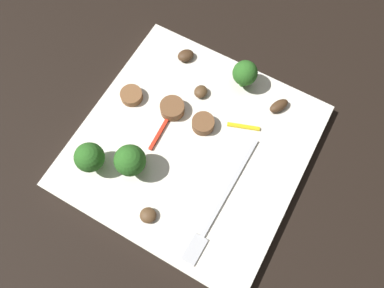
{
  "coord_description": "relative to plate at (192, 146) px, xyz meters",
  "views": [
    {
      "loc": [
        0.15,
        0.09,
        0.47
      ],
      "look_at": [
        0.0,
        0.0,
        0.02
      ],
      "focal_mm": 33.79,
      "sensor_mm": 36.0,
      "label": 1
    }
  ],
  "objects": [
    {
      "name": "broccoli_floret_2",
      "position": [
        0.09,
        -0.1,
        0.04
      ],
      "size": [
        0.04,
        0.04,
        0.05
      ],
      "color": "#347525",
      "rests_on": "plate"
    },
    {
      "name": "broccoli_floret_1",
      "position": [
        -0.12,
        0.02,
        0.04
      ],
      "size": [
        0.03,
        0.03,
        0.05
      ],
      "color": "#347525",
      "rests_on": "plate"
    },
    {
      "name": "pepper_strip_0",
      "position": [
        0.01,
        -0.05,
        0.01
      ],
      "size": [
        0.05,
        0.01,
        0.0
      ],
      "primitive_type": "cube",
      "rotation": [
        0.0,
        0.0,
        3.19
      ],
      "color": "red",
      "rests_on": "plate"
    },
    {
      "name": "sausage_slice_1",
      "position": [
        -0.03,
        0.0,
        0.02
      ],
      "size": [
        0.04,
        0.04,
        0.01
      ],
      "primitive_type": "cylinder",
      "rotation": [
        0.0,
        0.0,
        2.11
      ],
      "color": "brown",
      "rests_on": "plate"
    },
    {
      "name": "mushroom_3",
      "position": [
        -0.11,
        -0.07,
        0.02
      ],
      "size": [
        0.03,
        0.03,
        0.01
      ],
      "primitive_type": "ellipsoid",
      "rotation": [
        0.0,
        0.0,
        5.62
      ],
      "color": "#4C331E",
      "rests_on": "plate"
    },
    {
      "name": "mushroom_1",
      "position": [
        0.11,
        0.0,
        0.01
      ],
      "size": [
        0.03,
        0.03,
        0.01
      ],
      "primitive_type": "ellipsoid",
      "rotation": [
        0.0,
        0.0,
        2.02
      ],
      "color": "brown",
      "rests_on": "plate"
    },
    {
      "name": "pepper_strip_1",
      "position": [
        -0.06,
        0.05,
        0.01
      ],
      "size": [
        0.02,
        0.04,
        0.0
      ],
      "primitive_type": "cube",
      "rotation": [
        0.0,
        0.0,
        5.05
      ],
      "color": "yellow",
      "rests_on": "plate"
    },
    {
      "name": "mushroom_2",
      "position": [
        -0.07,
        -0.03,
        0.02
      ],
      "size": [
        0.02,
        0.02,
        0.01
      ],
      "primitive_type": "ellipsoid",
      "rotation": [
        0.0,
        0.0,
        6.24
      ],
      "color": "brown",
      "rests_on": "plate"
    },
    {
      "name": "ground_plane",
      "position": [
        0.0,
        0.0,
        -0.01
      ],
      "size": [
        1.4,
        1.4,
        0.0
      ],
      "primitive_type": "plane",
      "color": "black"
    },
    {
      "name": "mushroom_0",
      "position": [
        -0.11,
        0.08,
        0.02
      ],
      "size": [
        0.03,
        0.03,
        0.01
      ],
      "primitive_type": "ellipsoid",
      "rotation": [
        0.0,
        0.0,
        5.78
      ],
      "color": "#4C331E",
      "rests_on": "plate"
    },
    {
      "name": "plate",
      "position": [
        0.0,
        0.0,
        0.0
      ],
      "size": [
        0.29,
        0.29,
        0.02
      ],
      "primitive_type": "cube",
      "color": "white",
      "rests_on": "ground_plane"
    },
    {
      "name": "sausage_slice_0",
      "position": [
        -0.02,
        -0.11,
        0.01
      ],
      "size": [
        0.04,
        0.04,
        0.01
      ],
      "primitive_type": "cylinder",
      "rotation": [
        0.0,
        0.0,
        2.04
      ],
      "color": "brown",
      "rests_on": "plate"
    },
    {
      "name": "sausage_slice_2",
      "position": [
        -0.03,
        -0.05,
        0.02
      ],
      "size": [
        0.04,
        0.04,
        0.02
      ],
      "primitive_type": "cylinder",
      "rotation": [
        0.0,
        0.0,
        0.2
      ],
      "color": "brown",
      "rests_on": "plate"
    },
    {
      "name": "broccoli_floret_0",
      "position": [
        0.07,
        -0.05,
        0.04
      ],
      "size": [
        0.04,
        0.04,
        0.05
      ],
      "color": "#347525",
      "rests_on": "plate"
    },
    {
      "name": "fork",
      "position": [
        0.06,
        0.07,
        0.01
      ],
      "size": [
        0.18,
        0.02,
        0.0
      ],
      "rotation": [
        0.0,
        0.0,
        -0.02
      ],
      "color": "silver",
      "rests_on": "plate"
    }
  ]
}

